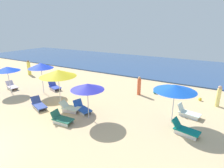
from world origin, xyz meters
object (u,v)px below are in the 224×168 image
Objects in this scene: umbrella_1 at (41,66)px; lounge_chair_1_0 at (54,87)px; beachgoer_0 at (218,96)px; beach_ball_0 at (200,99)px; lounge_chair_2_1 at (39,105)px; beach_ball_2 at (155,92)px; lounge_chair_0_0 at (12,86)px; umbrella_2 at (58,73)px; umbrella_0 at (7,69)px; beachgoer_2 at (139,86)px; lounge_chair_4_0 at (185,129)px; lounge_chair_4_1 at (188,113)px; umbrella_4 at (175,88)px; lounge_chair_2_0 at (70,107)px; lounge_chair_5_0 at (82,108)px; umbrella_5 at (87,87)px; beachgoer_1 at (29,68)px; lounge_chair_5_1 at (62,119)px.

lounge_chair_1_0 is at bearing 83.10° from umbrella_1.
beachgoer_0 reaches higher than beach_ball_0.
lounge_chair_1_0 is (0.13, 1.09, -2.10)m from umbrella_1.
lounge_chair_2_1 is 9.16m from beach_ball_2.
umbrella_1 is 10.33× the size of beach_ball_0.
lounge_chair_0_0 is 6.91m from umbrella_2.
beachgoer_2 is at bearing 27.53° from umbrella_0.
lounge_chair_4_1 is (-0.18, 2.21, -0.02)m from lounge_chair_4_0.
umbrella_2 reaches higher than umbrella_4.
umbrella_4 is (13.11, 1.68, 0.10)m from umbrella_0.
umbrella_0 is 1.58× the size of lounge_chair_2_0.
umbrella_2 is at bearing 63.53° from lounge_chair_2_0.
lounge_chair_4_0 reaches higher than beach_ball_0.
umbrella_1 reaches higher than beach_ball_2.
beachgoer_2 is at bearing -4.49° from lounge_chair_5_0.
beachgoer_0 is at bearing -38.90° from lounge_chair_2_1.
lounge_chair_4_1 is (11.29, 1.67, -2.11)m from umbrella_1.
lounge_chair_2_0 is at bearing -1.56° from umbrella_0.
beachgoer_2 is (10.48, 4.43, 0.49)m from lounge_chair_0_0.
lounge_chair_5_0 is at bearing -12.97° from umbrella_1.
beachgoer_0 is 1.40m from beach_ball_0.
umbrella_5 is at bearing -9.06° from umbrella_2.
beachgoer_0 is at bearing 20.22° from umbrella_0.
umbrella_0 is at bearing 104.24° from lounge_chair_4_0.
lounge_chair_2_0 reaches higher than beach_ball_0.
lounge_chair_1_0 is at bearing 49.70° from beachgoer_2.
lounge_chair_4_0 is (11.33, -1.63, 0.01)m from lounge_chair_1_0.
umbrella_4 is 1.63× the size of lounge_chair_4_1.
lounge_chair_5_0 is at bearing -50.70° from lounge_chair_2_1.
lounge_chair_2_0 is 10.33m from beachgoer_0.
umbrella_2 is 11.25m from beachgoer_0.
lounge_chair_0_0 is at bearing 174.26° from umbrella_5.
beachgoer_2 is at bearing 74.43° from lounge_chair_4_1.
lounge_chair_1_0 is at bearing 175.89° from umbrella_4.
lounge_chair_2_1 is 9.07m from umbrella_4.
lounge_chair_2_0 is 0.93× the size of beachgoer_0.
umbrella_2 is 10.62m from beachgoer_1.
umbrella_2 reaches higher than beachgoer_2.
umbrella_0 is 1.47× the size of beachgoer_0.
umbrella_5 is 1.32× the size of beachgoer_1.
beachgoer_0 is at bearing -62.76° from beachgoer_1.
lounge_chair_1_0 is at bearing 84.11° from lounge_chair_5_0.
lounge_chair_5_1 is at bearing -113.50° from beach_ball_2.
beachgoer_1 is (-9.46, 4.52, -1.63)m from umbrella_2.
beach_ball_2 is (8.24, 4.58, -2.22)m from umbrella_1.
umbrella_4 is at bearing 7.31° from umbrella_0.
lounge_chair_2_0 is 7.65m from lounge_chair_4_1.
lounge_chair_5_0 is at bearing 125.04° from lounge_chair_4_1.
umbrella_0 reaches higher than beachgoer_1.
lounge_chair_0_0 is 14.10m from umbrella_4.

